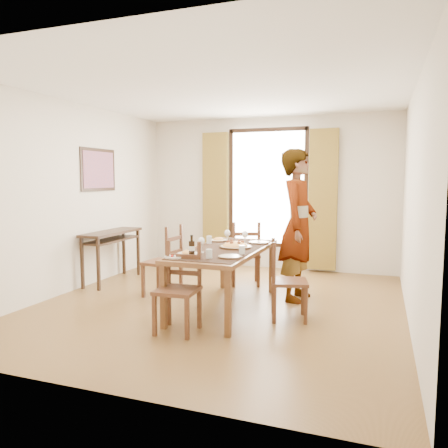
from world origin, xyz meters
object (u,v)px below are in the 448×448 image
(dining_table, at_px, (225,254))
(man, at_px, (298,225))
(console_table, at_px, (112,238))
(pasta_platter, at_px, (235,244))

(dining_table, bearing_deg, man, 42.62)
(man, bearing_deg, dining_table, 136.41)
(dining_table, height_order, man, man)
(console_table, relative_size, pasta_platter, 3.00)
(console_table, distance_m, man, 2.94)
(console_table, relative_size, dining_table, 0.60)
(man, distance_m, pasta_platter, 0.94)
(console_table, height_order, dining_table, console_table)
(dining_table, xyz_separation_m, man, (0.78, 0.72, 0.31))
(pasta_platter, bearing_deg, console_table, 163.88)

